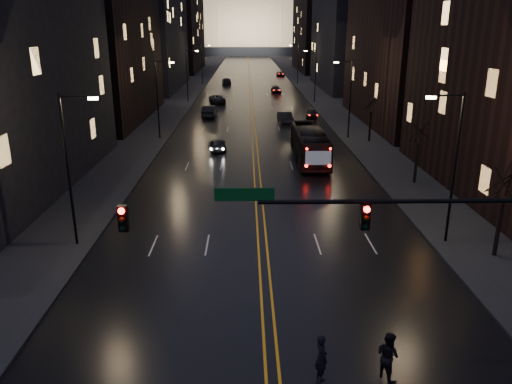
{
  "coord_description": "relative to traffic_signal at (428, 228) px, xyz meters",
  "views": [
    {
      "loc": [
        -0.92,
        -17.31,
        12.27
      ],
      "look_at": [
        -0.37,
        10.69,
        3.09
      ],
      "focal_mm": 35.0,
      "sensor_mm": 36.0,
      "label": 1
    }
  ],
  "objects": [
    {
      "name": "building_left_mid",
      "position": [
        -26.91,
        54.0,
        8.9
      ],
      "size": [
        12.0,
        30.0,
        28.0
      ],
      "primitive_type": "cube",
      "color": "black",
      "rests_on": "ground"
    },
    {
      "name": "receding_car_b",
      "position": [
        2.59,
        54.44,
        -4.45
      ],
      "size": [
        1.9,
        3.99,
        1.31
      ],
      "primitive_type": "imported",
      "rotation": [
        0.0,
        0.0,
        -0.09
      ],
      "color": "black",
      "rests_on": "ground"
    },
    {
      "name": "receding_car_d",
      "position": [
        2.59,
        121.79,
        -4.49
      ],
      "size": [
        2.08,
        4.44,
        1.23
      ],
      "primitive_type": "imported",
      "rotation": [
        0.0,
        0.0,
        0.01
      ],
      "color": "black",
      "rests_on": "ground"
    },
    {
      "name": "bus",
      "position": [
        -0.71,
        29.83,
        -3.49
      ],
      "size": [
        2.78,
        11.62,
        3.23
      ],
      "primitive_type": "imported",
      "rotation": [
        0.0,
        0.0,
        -0.01
      ],
      "color": "black",
      "rests_on": "ground"
    },
    {
      "name": "ground",
      "position": [
        -5.91,
        0.0,
        -5.1
      ],
      "size": [
        900.0,
        900.0,
        0.0
      ],
      "primitive_type": "plane",
      "color": "black",
      "rests_on": "ground"
    },
    {
      "name": "center_line",
      "position": [
        -5.91,
        130.0,
        -5.08
      ],
      "size": [
        0.62,
        320.0,
        0.01
      ],
      "primitive_type": "cube",
      "color": "orange",
      "rests_on": "road"
    },
    {
      "name": "oncoming_car_d",
      "position": [
        -11.34,
        100.51,
        -4.37
      ],
      "size": [
        2.41,
        5.2,
        1.47
      ],
      "primitive_type": "imported",
      "rotation": [
        0.0,
        0.0,
        3.21
      ],
      "color": "black",
      "rests_on": "ground"
    },
    {
      "name": "oncoming_car_b",
      "position": [
        -12.17,
        55.43,
        -4.26
      ],
      "size": [
        1.99,
        5.16,
        1.68
      ],
      "primitive_type": "imported",
      "rotation": [
        0.0,
        0.0,
        3.1
      ],
      "color": "black",
      "rests_on": "ground"
    },
    {
      "name": "oncoming_car_a",
      "position": [
        -9.81,
        34.16,
        -4.41
      ],
      "size": [
        2.01,
        4.18,
        1.38
      ],
      "primitive_type": "imported",
      "rotation": [
        0.0,
        0.0,
        3.24
      ],
      "color": "black",
      "rests_on": "ground"
    },
    {
      "name": "traffic_signal",
      "position": [
        0.0,
        0.0,
        0.0
      ],
      "size": [
        17.29,
        0.45,
        7.0
      ],
      "color": "black",
      "rests_on": "ground"
    },
    {
      "name": "pedestrian_b",
      "position": [
        -1.72,
        -2.0,
        -4.15
      ],
      "size": [
        0.93,
        1.05,
        1.9
      ],
      "primitive_type": "imported",
      "rotation": [
        0.0,
        0.0,
        2.14
      ],
      "color": "black",
      "rests_on": "ground"
    },
    {
      "name": "building_left_far",
      "position": [
        -26.91,
        92.0,
        4.9
      ],
      "size": [
        12.0,
        34.0,
        20.0
      ],
      "primitive_type": "cube",
      "color": "black",
      "rests_on": "ground"
    },
    {
      "name": "streetlamp_right_far",
      "position": [
        4.91,
        70.0,
        -0.02
      ],
      "size": [
        2.13,
        0.25,
        9.0
      ],
      "color": "black",
      "rests_on": "ground"
    },
    {
      "name": "streetlamp_left_near",
      "position": [
        -16.72,
        10.0,
        -0.02
      ],
      "size": [
        2.13,
        0.25,
        9.0
      ],
      "color": "black",
      "rests_on": "ground"
    },
    {
      "name": "building_right_dist",
      "position": [
        15.09,
        140.0,
        5.9
      ],
      "size": [
        12.0,
        40.0,
        22.0
      ],
      "primitive_type": "cube",
      "color": "black",
      "rests_on": "ground"
    },
    {
      "name": "streetlamp_right_near",
      "position": [
        4.91,
        10.0,
        -0.02
      ],
      "size": [
        2.13,
        0.25,
        9.0
      ],
      "color": "black",
      "rests_on": "ground"
    },
    {
      "name": "oncoming_car_c",
      "position": [
        -11.85,
        69.71,
        -4.33
      ],
      "size": [
        3.29,
        5.86,
        1.55
      ],
      "primitive_type": "imported",
      "rotation": [
        0.0,
        0.0,
        3.28
      ],
      "color": "black",
      "rests_on": "ground"
    },
    {
      "name": "tree_right_mid",
      "position": [
        7.09,
        22.0,
        -0.58
      ],
      "size": [
        2.4,
        2.4,
        6.65
      ],
      "color": "black",
      "rests_on": "ground"
    },
    {
      "name": "building_left_dist",
      "position": [
        -26.91,
        140.0,
        6.9
      ],
      "size": [
        12.0,
        40.0,
        24.0
      ],
      "primitive_type": "cube",
      "color": "black",
      "rests_on": "ground"
    },
    {
      "name": "receding_car_a",
      "position": [
        -1.52,
        49.82,
        -4.32
      ],
      "size": [
        2.06,
        4.9,
        1.58
      ],
      "primitive_type": "imported",
      "rotation": [
        0.0,
        0.0,
        0.08
      ],
      "color": "black",
      "rests_on": "ground"
    },
    {
      "name": "streetlamp_left_far",
      "position": [
        -16.72,
        70.0,
        -0.02
      ],
      "size": [
        2.13,
        0.25,
        9.0
      ],
      "color": "black",
      "rests_on": "ground"
    },
    {
      "name": "sidewalk_right",
      "position": [
        8.09,
        130.0,
        -5.02
      ],
      "size": [
        8.0,
        320.0,
        0.16
      ],
      "primitive_type": "cube",
      "color": "black",
      "rests_on": "ground"
    },
    {
      "name": "pedestrian_a",
      "position": [
        -4.15,
        -2.0,
        -4.2
      ],
      "size": [
        0.62,
        0.76,
        1.81
      ],
      "primitive_type": "imported",
      "rotation": [
        0.0,
        0.0,
        1.88
      ],
      "color": "black",
      "rests_on": "ground"
    },
    {
      "name": "road",
      "position": [
        -5.91,
        130.0,
        -5.09
      ],
      "size": [
        20.0,
        320.0,
        0.02
      ],
      "primitive_type": "cube",
      "color": "black",
      "rests_on": "ground"
    },
    {
      "name": "streetlamp_left_dist",
      "position": [
        -16.72,
        100.0,
        -0.02
      ],
      "size": [
        2.13,
        0.25,
        9.0
      ],
      "color": "black",
      "rests_on": "ground"
    },
    {
      "name": "building_right_mid",
      "position": [
        15.09,
        92.0,
        7.9
      ],
      "size": [
        12.0,
        34.0,
        26.0
      ],
      "primitive_type": "cube",
      "color": "black",
      "rests_on": "ground"
    },
    {
      "name": "capitol",
      "position": [
        -5.91,
        250.0,
        12.05
      ],
      "size": [
        90.0,
        50.0,
        58.5
      ],
      "color": "black",
      "rests_on": "ground"
    },
    {
      "name": "streetlamp_right_mid",
      "position": [
        4.91,
        40.0,
        -0.02
      ],
      "size": [
        2.13,
        0.25,
        9.0
      ],
      "color": "black",
      "rests_on": "ground"
    },
    {
      "name": "tree_right_far",
      "position": [
        7.09,
        38.0,
        -0.58
      ],
      "size": [
        2.4,
        2.4,
        6.65
      ],
      "color": "black",
      "rests_on": "ground"
    },
    {
      "name": "receding_car_c",
      "position": [
        -0.79,
        84.22,
        -4.47
      ],
      "size": [
        2.11,
        4.5,
        1.27
      ],
      "primitive_type": "imported",
      "rotation": [
        0.0,
        0.0,
        0.08
      ],
      "color": "black",
      "rests_on": "ground"
    },
    {
      "name": "tree_right_near",
      "position": [
        7.09,
        8.0,
        -0.58
      ],
      "size": [
        2.4,
        2.4,
        6.65
      ],
      "color": "black",
      "rests_on": "ground"
    },
    {
      "name": "streetlamp_right_dist",
      "position": [
        4.91,
        100.0,
        -0.02
      ],
      "size": [
        2.13,
        0.25,
        9.0
      ],
      "color": "black",
      "rests_on": "ground"
    },
    {
      "name": "sidewalk_left",
      "position": [
        -19.91,
        130.0,
        -5.02
      ],
      "size": [
        8.0,
        320.0,
        0.16
      ],
      "primitive_type": "cube",
      "color": "black",
      "rests_on": "ground"
    },
    {
      "name": "streetlamp_left_mid",
      "position": [
        -16.72,
        40.0,
        -0.02
      ],
      "size": [
        2.13,
        0.25,
        9.0
      ],
      "color": "black",
      "rests_on": "ground"
    }
  ]
}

